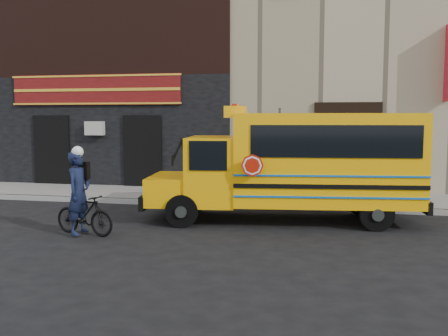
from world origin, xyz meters
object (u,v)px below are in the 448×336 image
sign_pole (279,154)px  cyclist (79,195)px  bicycle (84,214)px  school_bus (298,163)px

sign_pole → cyclist: sign_pole is taller
bicycle → cyclist: (-0.08, -0.08, 0.45)m
bicycle → sign_pole: bearing=-32.0°
school_bus → cyclist: (-4.71, -2.56, -0.58)m
bicycle → school_bus: bearing=-48.3°
school_bus → bicycle: 5.36m
sign_pole → cyclist: size_ratio=1.57×
school_bus → bicycle: size_ratio=4.51×
school_bus → bicycle: bearing=-151.8°
school_bus → cyclist: size_ratio=3.83×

